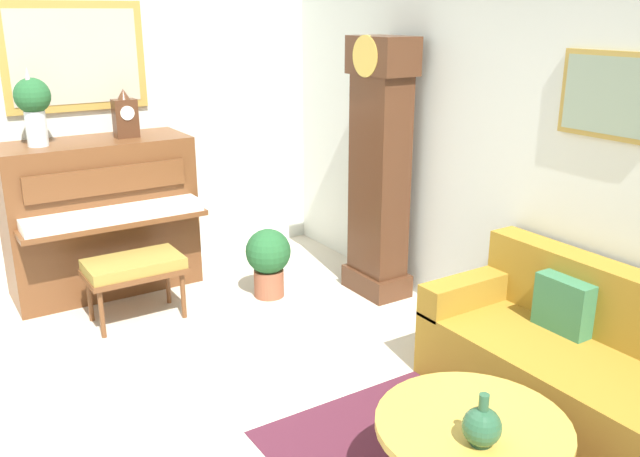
% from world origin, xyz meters
% --- Properties ---
extents(ground_plane, '(6.40, 6.00, 0.10)m').
position_xyz_m(ground_plane, '(0.00, 0.00, -0.05)').
color(ground_plane, beige).
extents(wall_left, '(0.13, 4.90, 2.80)m').
position_xyz_m(wall_left, '(-2.60, 0.01, 1.41)').
color(wall_left, silver).
rests_on(wall_left, ground_plane).
extents(wall_back, '(5.30, 0.13, 2.80)m').
position_xyz_m(wall_back, '(0.02, 2.40, 1.40)').
color(wall_back, silver).
rests_on(wall_back, ground_plane).
extents(piano, '(0.87, 1.44, 1.24)m').
position_xyz_m(piano, '(-2.23, 0.26, 0.62)').
color(piano, brown).
rests_on(piano, ground_plane).
extents(piano_bench, '(0.42, 0.70, 0.48)m').
position_xyz_m(piano_bench, '(-1.52, 0.28, 0.41)').
color(piano_bench, brown).
rests_on(piano_bench, ground_plane).
extents(grandfather_clock, '(0.52, 0.34, 2.03)m').
position_xyz_m(grandfather_clock, '(-0.99, 2.10, 0.96)').
color(grandfather_clock, '#4C2B19').
rests_on(grandfather_clock, ground_plane).
extents(couch, '(1.90, 0.80, 0.84)m').
position_xyz_m(couch, '(1.12, 1.98, 0.31)').
color(couch, olive).
rests_on(couch, ground_plane).
extents(coffee_table, '(0.88, 0.88, 0.44)m').
position_xyz_m(coffee_table, '(1.25, 0.94, 0.41)').
color(coffee_table, gold).
rests_on(coffee_table, ground_plane).
extents(mantel_clock, '(0.13, 0.18, 0.38)m').
position_xyz_m(mantel_clock, '(-2.23, 0.53, 1.41)').
color(mantel_clock, '#4C2B19').
rests_on(mantel_clock, piano).
extents(flower_vase, '(0.26, 0.26, 0.58)m').
position_xyz_m(flower_vase, '(-2.23, -0.14, 1.55)').
color(flower_vase, silver).
rests_on(flower_vase, piano).
extents(green_jug, '(0.17, 0.17, 0.24)m').
position_xyz_m(green_jug, '(1.38, 0.85, 0.53)').
color(green_jug, '#234C33').
rests_on(green_jug, coffee_table).
extents(potted_plant, '(0.36, 0.36, 0.56)m').
position_xyz_m(potted_plant, '(-1.37, 1.31, 0.32)').
color(potted_plant, '#935138').
rests_on(potted_plant, ground_plane).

